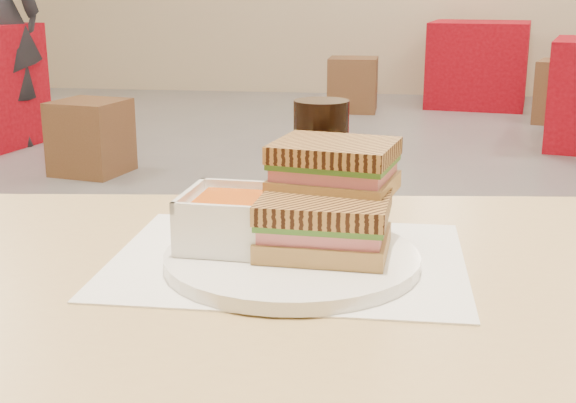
# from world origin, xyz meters

# --- Properties ---
(main_table) EXTENTS (1.27, 0.84, 0.75)m
(main_table) POSITION_xyz_m (0.09, -2.06, 0.64)
(main_table) COLOR tan
(main_table) RESTS_ON ground
(tray_liner) EXTENTS (0.39, 0.30, 0.00)m
(tray_liner) POSITION_xyz_m (0.01, -1.99, 0.75)
(tray_liner) COLOR white
(tray_liner) RESTS_ON main_table
(plate) EXTENTS (0.27, 0.27, 0.01)m
(plate) POSITION_xyz_m (0.02, -2.01, 0.76)
(plate) COLOR white
(plate) RESTS_ON tray_liner
(soup_bowl) EXTENTS (0.12, 0.12, 0.06)m
(soup_bowl) POSITION_xyz_m (-0.05, -1.99, 0.79)
(soup_bowl) COLOR white
(soup_bowl) RESTS_ON plate
(panini_lower) EXTENTS (0.14, 0.12, 0.06)m
(panini_lower) POSITION_xyz_m (0.05, -2.00, 0.80)
(panini_lower) COLOR #AD864F
(panini_lower) RESTS_ON plate
(panini_upper) EXTENTS (0.15, 0.13, 0.06)m
(panini_upper) POSITION_xyz_m (0.05, -1.95, 0.85)
(panini_upper) COLOR #AD864F
(panini_upper) RESTS_ON panini_lower
(cola_glass) EXTENTS (0.07, 0.07, 0.15)m
(cola_glass) POSITION_xyz_m (0.03, -1.81, 0.83)
(cola_glass) COLOR black
(cola_glass) RESTS_ON main_table
(bg_table_2) EXTENTS (0.96, 0.96, 0.74)m
(bg_table_2) POSITION_xyz_m (0.83, 4.36, 0.37)
(bg_table_2) COLOR #9E0B18
(bg_table_2) RESTS_ON ground
(bg_chair_0r) EXTENTS (0.44, 0.44, 0.42)m
(bg_chair_0r) POSITION_xyz_m (-1.59, 1.38, 0.21)
(bg_chair_0r) COLOR brown
(bg_chair_0r) RESTS_ON ground
(bg_chair_2l) EXTENTS (0.41, 0.41, 0.45)m
(bg_chair_2l) POSITION_xyz_m (-0.25, 3.87, 0.23)
(bg_chair_2l) COLOR brown
(bg_chair_2l) RESTS_ON ground
(bg_chair_2r) EXTENTS (0.54, 0.54, 0.48)m
(bg_chair_2r) POSITION_xyz_m (1.42, 3.51, 0.24)
(bg_chair_2r) COLOR brown
(bg_chair_2r) RESTS_ON ground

